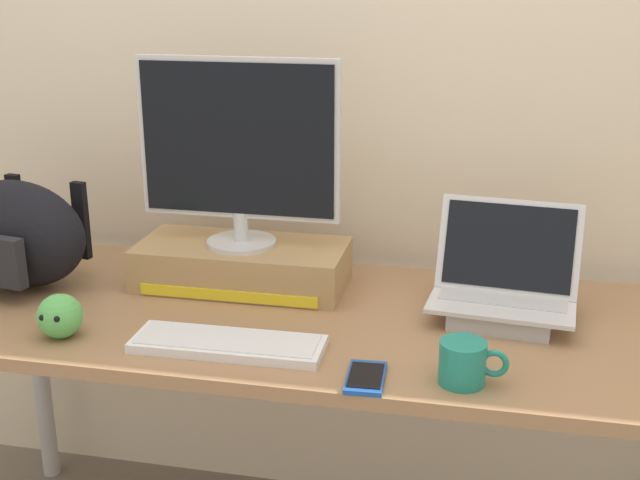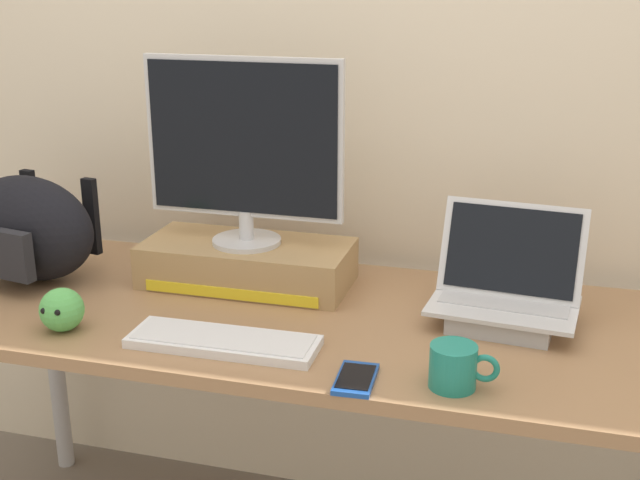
# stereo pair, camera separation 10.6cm
# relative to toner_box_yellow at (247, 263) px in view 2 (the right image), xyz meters

# --- Properties ---
(back_wall) EXTENTS (7.00, 0.10, 2.60)m
(back_wall) POSITION_rel_toner_box_yellow_xyz_m (0.23, 0.31, 0.50)
(back_wall) COLOR beige
(back_wall) RESTS_ON ground
(desk) EXTENTS (1.97, 0.71, 0.75)m
(desk) POSITION_rel_toner_box_yellow_xyz_m (0.23, -0.14, -0.12)
(desk) COLOR #99704C
(desk) RESTS_ON ground
(toner_box_yellow) EXTENTS (0.51, 0.25, 0.11)m
(toner_box_yellow) POSITION_rel_toner_box_yellow_xyz_m (0.00, 0.00, 0.00)
(toner_box_yellow) COLOR #A88456
(toner_box_yellow) RESTS_ON desk
(desktop_monitor) EXTENTS (0.49, 0.17, 0.46)m
(desktop_monitor) POSITION_rel_toner_box_yellow_xyz_m (-0.00, -0.00, 0.29)
(desktop_monitor) COLOR silver
(desktop_monitor) RESTS_ON toner_box_yellow
(open_laptop) EXTENTS (0.34, 0.25, 0.25)m
(open_laptop) POSITION_rel_toner_box_yellow_xyz_m (0.64, -0.07, -0.00)
(open_laptop) COLOR #ADADB2
(open_laptop) RESTS_ON desk
(external_keyboard) EXTENTS (0.40, 0.14, 0.02)m
(external_keyboard) POSITION_rel_toner_box_yellow_xyz_m (0.08, -0.36, -0.04)
(external_keyboard) COLOR white
(external_keyboard) RESTS_ON desk
(messenger_backpack) EXTENTS (0.41, 0.29, 0.27)m
(messenger_backpack) POSITION_rel_toner_box_yellow_xyz_m (-0.54, -0.12, 0.08)
(messenger_backpack) COLOR black
(messenger_backpack) RESTS_ON desk
(coffee_mug) EXTENTS (0.13, 0.09, 0.09)m
(coffee_mug) POSITION_rel_toner_box_yellow_xyz_m (0.56, -0.40, -0.01)
(coffee_mug) COLOR #1E7F70
(coffee_mug) RESTS_ON desk
(cell_phone) EXTENTS (0.08, 0.13, 0.01)m
(cell_phone) POSITION_rel_toner_box_yellow_xyz_m (0.38, -0.43, -0.05)
(cell_phone) COLOR #19479E
(cell_phone) RESTS_ON desk
(plush_toy) EXTENTS (0.10, 0.10, 0.10)m
(plush_toy) POSITION_rel_toner_box_yellow_xyz_m (-0.29, -0.38, -0.00)
(plush_toy) COLOR #56B256
(plush_toy) RESTS_ON desk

